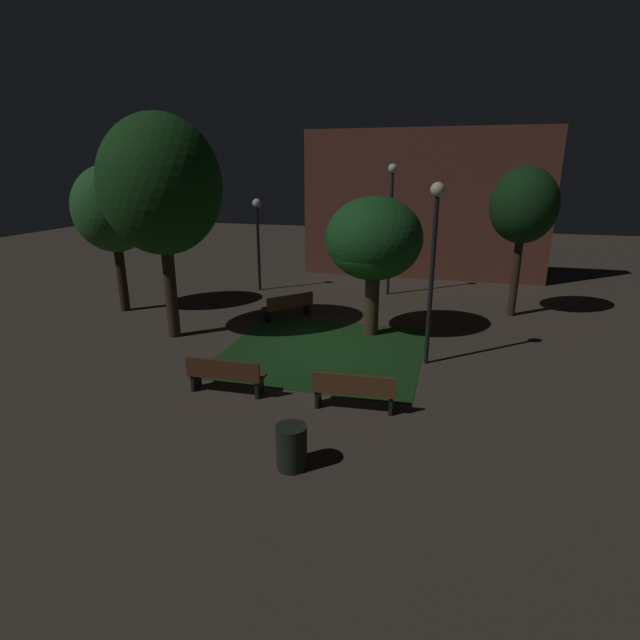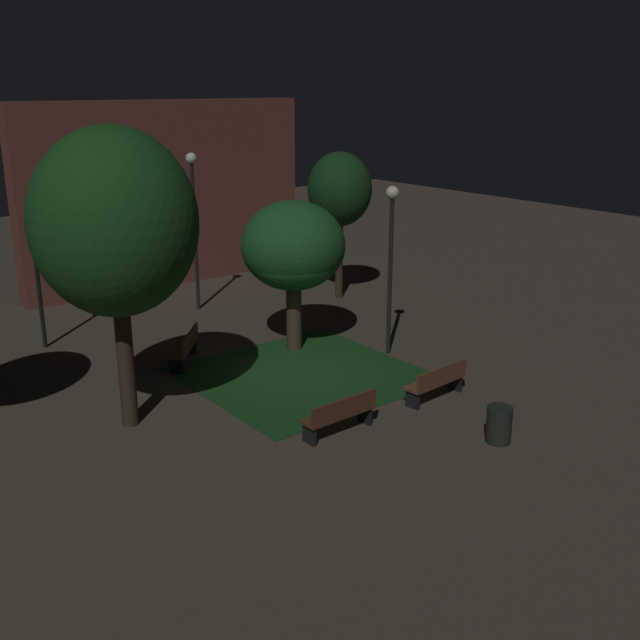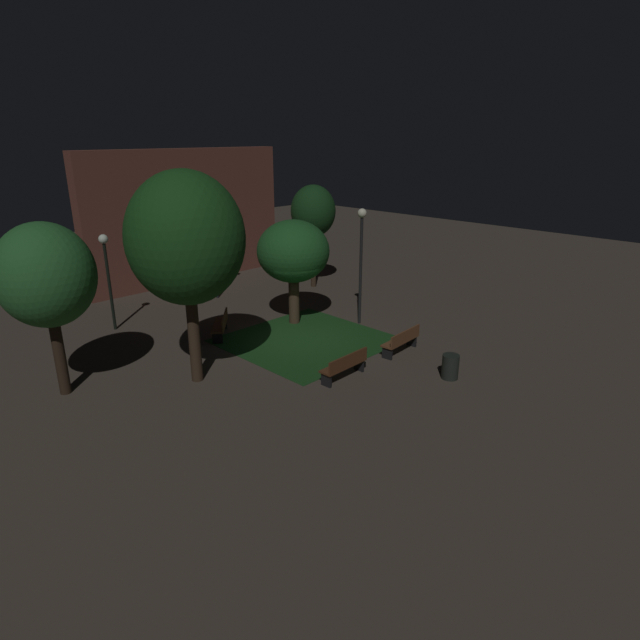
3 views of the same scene
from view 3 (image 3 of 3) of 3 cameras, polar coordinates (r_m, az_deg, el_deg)
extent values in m
plane|color=#473D33|center=(20.51, -1.94, -1.95)|extent=(60.00, 60.00, 0.00)
cube|color=#194219|center=(20.28, -1.45, -2.19)|extent=(5.57, 5.48, 0.01)
cube|color=#512D19|center=(17.07, 2.51, -4.87)|extent=(1.81, 0.52, 0.06)
cube|color=#512D19|center=(16.85, 3.06, -4.35)|extent=(1.80, 0.10, 0.40)
cube|color=black|center=(16.63, 0.68, -6.45)|extent=(0.09, 0.39, 0.42)
cube|color=black|center=(17.73, 4.20, -4.79)|extent=(0.09, 0.39, 0.42)
cube|color=brown|center=(19.25, 8.58, -2.19)|extent=(1.83, 0.60, 0.06)
cube|color=brown|center=(19.07, 9.14, -1.69)|extent=(1.80, 0.18, 0.40)
cube|color=black|center=(18.71, 7.22, -3.56)|extent=(0.11, 0.39, 0.42)
cube|color=black|center=(19.98, 9.78, -2.18)|extent=(0.11, 0.39, 0.42)
cube|color=brown|center=(20.93, -10.72, -0.53)|extent=(1.55, 1.67, 0.06)
cube|color=brown|center=(20.83, -10.19, 0.08)|extent=(1.23, 1.39, 0.40)
cube|color=black|center=(20.27, -10.92, -1.94)|extent=(0.34, 0.31, 0.42)
cube|color=black|center=(21.76, -10.46, -0.41)|extent=(0.34, 0.31, 0.42)
cylinder|color=#38281C|center=(27.11, -0.71, 6.94)|extent=(0.27, 0.27, 3.23)
ellipsoid|color=#143816|center=(26.71, -0.73, 11.60)|extent=(2.22, 2.22, 2.54)
cylinder|color=#423021|center=(21.87, -2.81, 2.48)|extent=(0.44, 0.44, 2.22)
ellipsoid|color=#1E5623|center=(21.39, -2.89, 7.38)|extent=(2.91, 2.91, 2.50)
cylinder|color=#38281C|center=(16.89, -13.42, -0.73)|extent=(0.36, 0.36, 3.60)
ellipsoid|color=#194719|center=(16.18, -14.18, 8.48)|extent=(3.48, 3.48, 3.97)
cylinder|color=#2D2116|center=(17.51, -26.24, -2.72)|extent=(0.33, 0.33, 2.93)
ellipsoid|color=#28662D|center=(16.88, -27.35, 4.29)|extent=(2.73, 2.73, 3.00)
cylinder|color=black|center=(25.42, -11.25, 7.62)|extent=(0.12, 0.12, 4.87)
sphere|color=white|center=(25.04, -11.65, 13.42)|extent=(0.36, 0.36, 0.36)
cylinder|color=black|center=(21.53, 4.37, 5.17)|extent=(0.12, 0.12, 4.39)
sphere|color=#F2EDCC|center=(21.08, 4.54, 11.36)|extent=(0.36, 0.36, 0.36)
cylinder|color=black|center=(22.45, -21.60, 3.29)|extent=(0.12, 0.12, 3.51)
sphere|color=white|center=(22.04, -22.21, 8.04)|extent=(0.36, 0.36, 0.36)
cylinder|color=black|center=(17.58, 13.79, -4.88)|extent=(0.54, 0.54, 0.80)
cube|color=brown|center=(28.91, -14.06, 10.70)|extent=(11.22, 0.80, 6.76)
camera|label=1|loc=(16.65, 41.08, 6.26)|focal=27.29mm
camera|label=2|loc=(2.32, 72.40, 1.91)|focal=42.18mm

